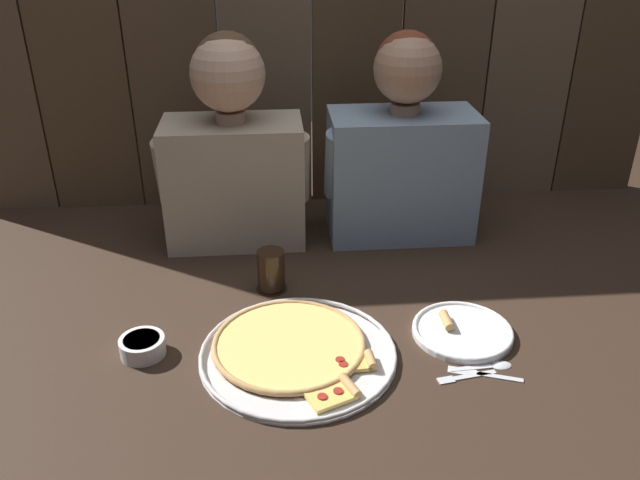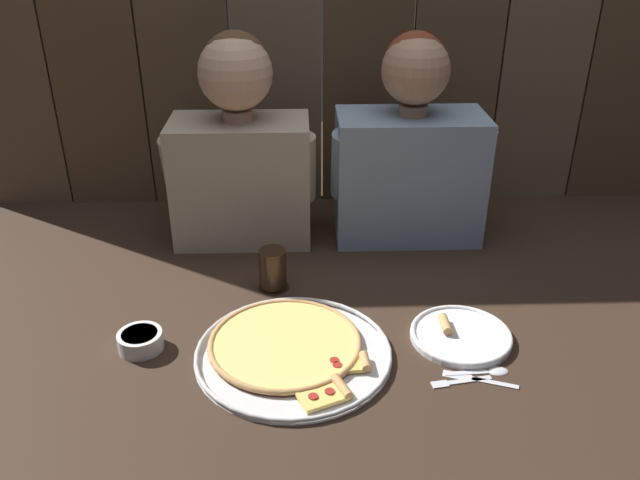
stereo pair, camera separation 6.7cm
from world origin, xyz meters
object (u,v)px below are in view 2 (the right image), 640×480
at_px(pizza_tray, 291,349).
at_px(dipping_bowl, 140,340).
at_px(dinner_plate, 461,335).
at_px(drinking_glass, 273,269).
at_px(diner_left, 240,148).
at_px(diner_right, 410,151).

bearing_deg(pizza_tray, dipping_bowl, 175.61).
bearing_deg(dinner_plate, drinking_glass, 151.62).
xyz_separation_m(pizza_tray, dinner_plate, (0.39, 0.04, -0.00)).
xyz_separation_m(dipping_bowl, diner_left, (0.19, 0.54, 0.25)).
distance_m(dipping_bowl, diner_right, 0.89).
bearing_deg(diner_right, pizza_tray, -120.77).
xyz_separation_m(dinner_plate, diner_right, (-0.05, 0.53, 0.25)).
bearing_deg(pizza_tray, diner_right, 59.23).
distance_m(drinking_glass, dipping_bowl, 0.38).
distance_m(pizza_tray, dinner_plate, 0.39).
xyz_separation_m(drinking_glass, dipping_bowl, (-0.29, -0.25, -0.03)).
relative_size(dipping_bowl, diner_left, 0.17).
height_order(diner_left, diner_right, diner_left).
relative_size(drinking_glass, diner_left, 0.18).
height_order(dinner_plate, dipping_bowl, dipping_bowl).
bearing_deg(drinking_glass, diner_left, 107.64).
bearing_deg(diner_right, drinking_glass, -142.44).
xyz_separation_m(diner_left, diner_right, (0.48, -0.00, -0.02)).
height_order(pizza_tray, diner_right, diner_right).
bearing_deg(pizza_tray, diner_left, 103.85).
height_order(pizza_tray, dipping_bowl, dipping_bowl).
relative_size(pizza_tray, diner_right, 0.74).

